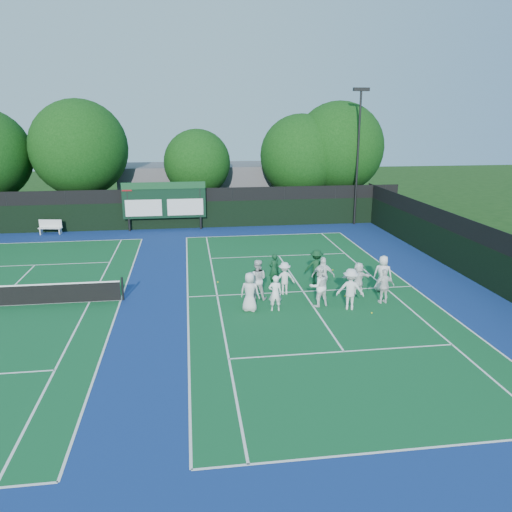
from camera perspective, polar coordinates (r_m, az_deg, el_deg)
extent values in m
plane|color=#15360E|center=(23.14, 5.96, -4.91)|extent=(120.00, 120.00, 0.00)
cube|color=navy|center=(23.46, -9.07, -4.72)|extent=(34.00, 32.00, 0.01)
cube|color=#105027|center=(24.05, 5.40, -4.06)|extent=(10.97, 23.77, 0.00)
cube|color=silver|center=(14.01, 17.23, -20.36)|extent=(10.97, 0.08, 0.00)
cube|color=silver|center=(35.25, 1.01, 2.40)|extent=(10.97, 0.08, 0.00)
cube|color=silver|center=(23.45, -7.81, -4.65)|extent=(0.08, 23.77, 0.00)
cube|color=silver|center=(25.82, 17.35, -3.32)|extent=(0.08, 23.77, 0.00)
cube|color=silver|center=(23.48, -4.46, -4.52)|extent=(0.08, 23.77, 0.00)
cube|color=silver|center=(25.28, 14.53, -3.51)|extent=(0.08, 23.77, 0.00)
cube|color=silver|center=(18.37, 10.01, -10.69)|extent=(8.23, 0.08, 0.00)
cube|color=silver|center=(30.01, 2.63, 0.02)|extent=(8.23, 0.08, 0.00)
cube|color=silver|center=(24.04, 5.40, -4.05)|extent=(0.08, 12.80, 0.00)
cube|color=silver|center=(35.91, -21.66, 1.53)|extent=(10.97, 0.08, 0.00)
cube|color=silver|center=(23.66, -15.19, -4.88)|extent=(0.08, 23.77, 0.00)
cube|color=silver|center=(23.88, -18.46, -4.96)|extent=(0.08, 23.77, 0.00)
cube|color=silver|center=(30.78, -23.95, -0.95)|extent=(8.23, 0.08, 0.00)
cube|color=black|center=(37.69, -8.80, 4.62)|extent=(34.00, 0.08, 2.00)
cube|color=black|center=(37.44, -8.90, 6.87)|extent=(34.00, 0.05, 1.00)
cube|color=black|center=(27.21, 24.24, -0.87)|extent=(0.08, 32.00, 2.00)
cube|color=black|center=(26.85, 24.60, 2.20)|extent=(0.05, 32.00, 1.00)
cylinder|color=black|center=(37.40, -14.40, 5.40)|extent=(0.16, 0.16, 3.50)
cylinder|color=black|center=(37.17, -6.38, 5.73)|extent=(0.16, 0.16, 3.50)
cube|color=black|center=(37.12, -10.44, 6.26)|extent=(6.00, 0.15, 2.60)
cube|color=#134220|center=(36.86, -10.53, 7.92)|extent=(6.00, 0.05, 0.50)
cube|color=silver|center=(37.20, -12.72, 5.37)|extent=(2.60, 0.04, 1.20)
cube|color=silver|center=(37.07, -8.08, 5.57)|extent=(2.60, 0.04, 1.20)
cube|color=maroon|center=(37.08, -14.57, 7.57)|extent=(0.70, 0.04, 0.50)
cube|color=#5B5B60|center=(45.54, -3.67, 7.93)|extent=(18.00, 6.00, 4.00)
cylinder|color=black|center=(39.01, 11.53, 10.80)|extent=(0.16, 0.16, 10.00)
cube|color=black|center=(38.94, 11.95, 18.14)|extent=(1.20, 0.30, 0.25)
cylinder|color=black|center=(23.47, -15.01, -3.65)|extent=(0.10, 0.10, 1.10)
cube|color=silver|center=(38.36, -22.44, 2.97)|extent=(1.68, 0.70, 0.07)
cube|color=silver|center=(38.45, -22.43, 3.47)|extent=(1.62, 0.33, 0.54)
cube|color=silver|center=(38.58, -23.35, 2.58)|extent=(0.13, 0.39, 0.44)
cube|color=silver|center=(38.24, -21.46, 2.67)|extent=(0.13, 0.39, 0.44)
cylinder|color=black|center=(41.83, -19.01, 5.72)|extent=(0.44, 0.44, 2.98)
sphere|color=#0B340C|center=(41.37, -19.54, 11.53)|extent=(7.38, 7.38, 7.38)
sphere|color=#0B340C|center=(41.60, -18.55, 10.61)|extent=(5.17, 5.17, 5.17)
cylinder|color=black|center=(41.09, -6.59, 6.01)|extent=(0.44, 0.44, 2.57)
sphere|color=#0B340C|center=(40.67, -6.74, 10.54)|extent=(5.28, 5.28, 5.28)
sphere|color=#0B340C|center=(41.04, -5.87, 9.87)|extent=(3.70, 3.70, 3.70)
cylinder|color=black|center=(42.13, 5.02, 6.25)|extent=(0.44, 0.44, 2.51)
sphere|color=#0B340C|center=(41.68, 5.14, 11.36)|extent=(6.68, 6.68, 6.68)
sphere|color=#0B340C|center=(42.17, 5.84, 10.48)|extent=(4.67, 4.67, 4.67)
cylinder|color=black|center=(42.91, 9.15, 6.52)|extent=(0.44, 0.44, 2.86)
sphere|color=#0B340C|center=(42.46, 9.40, 12.14)|extent=(7.42, 7.42, 7.42)
sphere|color=#0B340C|center=(42.97, 10.01, 11.16)|extent=(5.20, 5.20, 5.20)
sphere|color=#CAE21A|center=(23.72, -0.91, -4.21)|extent=(0.07, 0.07, 0.07)
sphere|color=#CAE21A|center=(21.92, 13.09, -6.35)|extent=(0.07, 0.07, 0.07)
sphere|color=#CAE21A|center=(25.28, -4.38, -2.99)|extent=(0.07, 0.07, 0.07)
sphere|color=#CAE21A|center=(27.49, 8.76, -1.58)|extent=(0.07, 0.07, 0.07)
sphere|color=#CAE21A|center=(23.65, 10.14, -4.53)|extent=(0.07, 0.07, 0.07)
imported|color=silver|center=(21.35, -0.71, -4.12)|extent=(1.00, 0.84, 1.74)
imported|color=white|center=(21.40, 2.21, -4.28)|extent=(0.61, 0.42, 1.60)
imported|color=white|center=(22.07, 7.17, -3.43)|extent=(1.04, 0.89, 1.84)
imported|color=silver|center=(21.93, 10.74, -3.74)|extent=(1.33, 1.01, 1.83)
imported|color=white|center=(22.99, 14.45, -3.36)|extent=(0.95, 0.43, 1.60)
imported|color=silver|center=(22.73, 0.13, -2.70)|extent=(1.06, 0.92, 1.87)
imported|color=silver|center=(23.43, 3.26, -2.56)|extent=(1.04, 0.64, 1.56)
imported|color=white|center=(23.53, 7.68, -2.28)|extent=(1.13, 0.64, 1.81)
imported|color=white|center=(23.80, 11.60, -2.54)|extent=(1.50, 0.58, 1.58)
imported|color=white|center=(24.48, 14.29, -1.97)|extent=(1.01, 0.84, 1.77)
imported|color=#0F391E|center=(24.67, 2.07, -1.54)|extent=(0.68, 0.56, 1.61)
imported|color=#0F381B|center=(25.00, 6.91, -1.24)|extent=(1.26, 0.92, 1.76)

